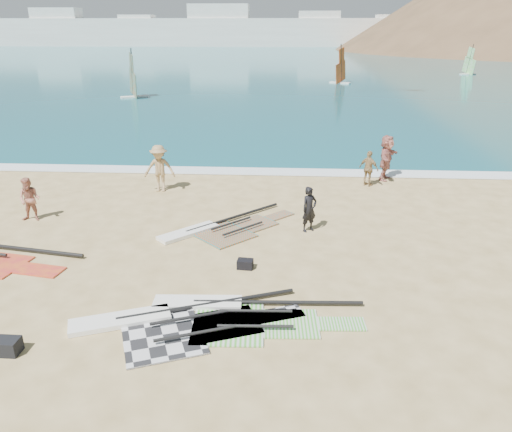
# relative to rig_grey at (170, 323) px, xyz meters

# --- Properties ---
(ground) EXTENTS (300.00, 300.00, 0.00)m
(ground) POSITION_rel_rig_grey_xyz_m (1.65, 0.55, -0.05)
(ground) COLOR #D1B67A
(ground) RESTS_ON ground
(sea) EXTENTS (300.00, 240.00, 0.06)m
(sea) POSITION_rel_rig_grey_xyz_m (1.65, 132.55, -0.05)
(sea) COLOR #0D4C61
(sea) RESTS_ON ground
(surf_line) EXTENTS (300.00, 1.20, 0.04)m
(surf_line) POSITION_rel_rig_grey_xyz_m (1.65, 12.85, -0.05)
(surf_line) COLOR white
(surf_line) RESTS_ON ground
(far_town) EXTENTS (160.00, 8.00, 12.00)m
(far_town) POSITION_rel_rig_grey_xyz_m (-14.08, 150.55, 4.44)
(far_town) COLOR white
(far_town) RESTS_ON ground
(rig_grey) EXTENTS (5.54, 3.32, 0.20)m
(rig_grey) POSITION_rel_rig_grey_xyz_m (0.00, 0.00, 0.00)
(rig_grey) COLOR #252427
(rig_grey) RESTS_ON ground
(rig_green) EXTENTS (5.19, 2.07, 0.20)m
(rig_green) POSITION_rel_rig_grey_xyz_m (1.54, 0.52, -0.00)
(rig_green) COLOR green
(rig_green) RESTS_ON ground
(rig_orange) EXTENTS (4.50, 4.07, 0.20)m
(rig_orange) POSITION_rel_rig_grey_xyz_m (0.44, 5.73, -0.00)
(rig_orange) COLOR #FF4808
(rig_orange) RESTS_ON ground
(gear_bag_near) EXTENTS (0.53, 0.39, 0.34)m
(gear_bag_near) POSITION_rel_rig_grey_xyz_m (-3.19, -1.25, 0.12)
(gear_bag_near) COLOR black
(gear_bag_near) RESTS_ON ground
(gear_bag_far) EXTENTS (0.47, 0.35, 0.26)m
(gear_bag_far) POSITION_rel_rig_grey_xyz_m (1.51, 2.98, 0.08)
(gear_bag_far) COLOR black
(gear_bag_far) RESTS_ON ground
(person_wetsuit) EXTENTS (0.67, 0.62, 1.54)m
(person_wetsuit) POSITION_rel_rig_grey_xyz_m (3.42, 5.86, 0.72)
(person_wetsuit) COLOR black
(person_wetsuit) RESTS_ON ground
(beachgoer_left) EXTENTS (0.77, 0.60, 1.56)m
(beachgoer_left) POSITION_rel_rig_grey_xyz_m (-6.32, 6.24, 0.73)
(beachgoer_left) COLOR #B6725D
(beachgoer_left) RESTS_ON ground
(beachgoer_mid) EXTENTS (1.30, 0.81, 1.94)m
(beachgoer_mid) POSITION_rel_rig_grey_xyz_m (-2.57, 9.80, 0.92)
(beachgoer_mid) COLOR #A18257
(beachgoer_mid) RESTS_ON ground
(beachgoer_back) EXTENTS (0.93, 0.84, 1.53)m
(beachgoer_back) POSITION_rel_rig_grey_xyz_m (6.15, 11.05, 0.71)
(beachgoer_back) COLOR #9C7E51
(beachgoer_back) RESTS_ON ground
(beachgoer_right) EXTENTS (1.30, 1.94, 2.01)m
(beachgoer_right) POSITION_rel_rig_grey_xyz_m (7.04, 12.05, 0.95)
(beachgoer_right) COLOR #B26C61
(beachgoer_right) RESTS_ON ground
(windsurfer_left) EXTENTS (2.52, 2.70, 4.51)m
(windsurfer_left) POSITION_rel_rig_grey_xyz_m (-11.76, 37.24, 1.26)
(windsurfer_left) COLOR white
(windsurfer_left) RESTS_ON ground
(windsurfer_centre) EXTENTS (2.48, 2.65, 4.45)m
(windsurfer_centre) POSITION_rel_rig_grey_xyz_m (8.75, 50.51, 1.25)
(windsurfer_centre) COLOR white
(windsurfer_centre) RESTS_ON ground
(windsurfer_right) EXTENTS (2.28, 2.58, 4.01)m
(windsurfer_right) POSITION_rel_rig_grey_xyz_m (27.19, 62.37, 1.15)
(windsurfer_right) COLOR white
(windsurfer_right) RESTS_ON ground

